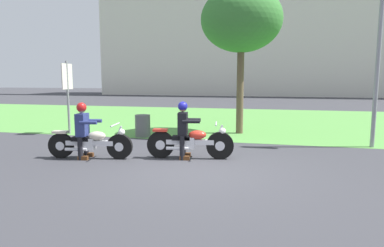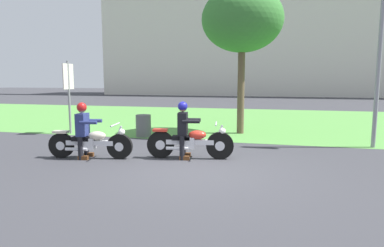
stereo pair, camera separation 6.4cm
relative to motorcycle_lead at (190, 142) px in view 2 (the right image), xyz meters
The scene contains 10 objects.
ground 1.18m from the motorcycle_lead, 66.62° to the right, with size 120.00×120.00×0.00m, color #38383D.
grass_verge 8.37m from the motorcycle_lead, 86.99° to the left, with size 60.00×12.00×0.01m, color #549342.
stadium_facade 36.04m from the motorcycle_lead, 80.45° to the left, with size 50.19×8.00×14.94m, color silver.
motorcycle_lead is the anchor object (origin of this frame).
rider_lead 0.46m from the motorcycle_lead, behind, with size 0.60×0.52×1.42m.
motorcycle_follow 2.48m from the motorcycle_lead, 166.37° to the right, with size 2.11×0.70×0.87m.
rider_follow 2.68m from the motorcycle_lead, 166.72° to the right, with size 0.60×0.52×1.39m.
tree_roadside 5.60m from the motorcycle_lead, 79.31° to the left, with size 2.84×2.84×5.16m.
trash_can 3.59m from the motorcycle_lead, 130.95° to the left, with size 0.51×0.51×0.75m, color #595E5B.
sign_banner 5.94m from the motorcycle_lead, 152.79° to the left, with size 0.08×0.60×2.60m.
Camera 2 is at (1.58, -6.86, 1.95)m, focal length 31.29 mm.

